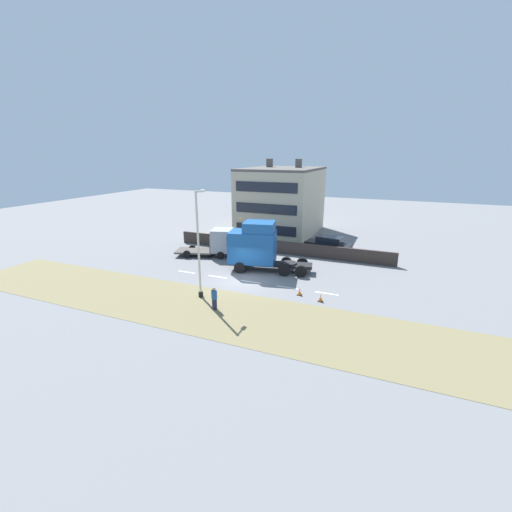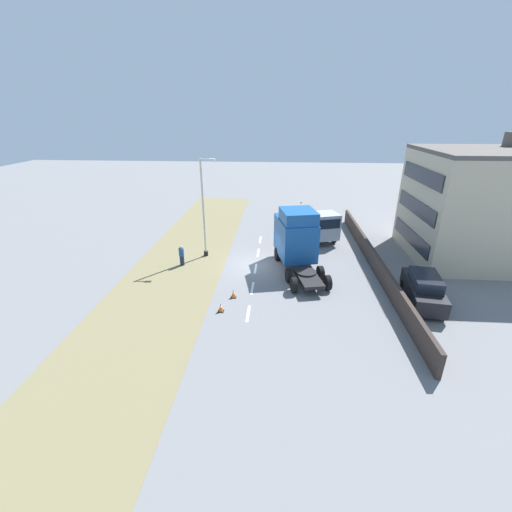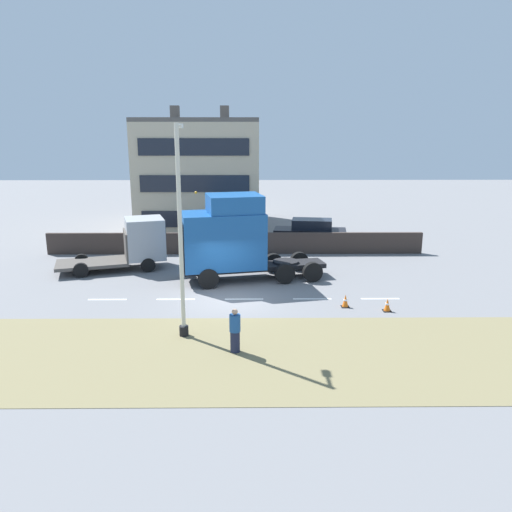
# 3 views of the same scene
# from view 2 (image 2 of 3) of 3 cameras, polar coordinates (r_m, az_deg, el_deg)

# --- Properties ---
(ground_plane) EXTENTS (120.00, 120.00, 0.00)m
(ground_plane) POSITION_cam_2_polar(r_m,az_deg,el_deg) (26.94, 0.04, -1.46)
(ground_plane) COLOR slate
(ground_plane) RESTS_ON ground
(grass_verge) EXTENTS (7.00, 44.00, 0.01)m
(grass_verge) POSITION_cam_2_polar(r_m,az_deg,el_deg) (27.96, -12.33, -1.07)
(grass_verge) COLOR olive
(grass_verge) RESTS_ON ground
(lane_markings) EXTENTS (0.16, 14.60, 0.00)m
(lane_markings) POSITION_cam_2_polar(r_m,az_deg,el_deg) (26.31, -0.07, -2.08)
(lane_markings) COLOR white
(lane_markings) RESTS_ON ground
(boundary_wall) EXTENTS (0.25, 24.00, 1.37)m
(boundary_wall) POSITION_cam_2_polar(r_m,az_deg,el_deg) (27.61, 19.01, -0.60)
(boundary_wall) COLOR #382D28
(boundary_wall) RESTS_ON ground
(building_block) EXTENTS (11.90, 8.92, 9.68)m
(building_block) POSITION_cam_2_polar(r_m,az_deg,el_deg) (32.86, 34.90, 6.82)
(building_block) COLOR #C1B293
(building_block) RESTS_ON ground
(lorry_cab) EXTENTS (4.02, 7.81, 4.67)m
(lorry_cab) POSITION_cam_2_polar(r_m,az_deg,el_deg) (26.19, 6.71, 3.03)
(lorry_cab) COLOR black
(lorry_cab) RESTS_ON ground
(flatbed_truck) EXTENTS (3.93, 6.34, 2.88)m
(flatbed_truck) POSITION_cam_2_polar(r_m,az_deg,el_deg) (31.71, 10.91, 4.85)
(flatbed_truck) COLOR #999EA3
(flatbed_truck) RESTS_ON ground
(parked_car) EXTENTS (2.48, 5.00, 1.94)m
(parked_car) POSITION_cam_2_polar(r_m,az_deg,el_deg) (23.78, 26.13, -4.93)
(parked_car) COLOR black
(parked_car) RESTS_ON ground
(lamp_post) EXTENTS (1.29, 0.35, 7.93)m
(lamp_post) POSITION_cam_2_polar(r_m,az_deg,el_deg) (27.72, -8.60, 7.02)
(lamp_post) COLOR black
(lamp_post) RESTS_ON ground
(pedestrian) EXTENTS (0.39, 0.39, 1.62)m
(pedestrian) POSITION_cam_2_polar(r_m,az_deg,el_deg) (27.19, -12.28, 0.03)
(pedestrian) COLOR #1E233D
(pedestrian) RESTS_ON ground
(traffic_cone_lead) EXTENTS (0.36, 0.36, 0.58)m
(traffic_cone_lead) POSITION_cam_2_polar(r_m,az_deg,el_deg) (22.26, -3.79, -6.26)
(traffic_cone_lead) COLOR black
(traffic_cone_lead) RESTS_ON ground
(traffic_cone_trailing) EXTENTS (0.36, 0.36, 0.58)m
(traffic_cone_trailing) POSITION_cam_2_polar(r_m,az_deg,el_deg) (20.86, -5.91, -8.51)
(traffic_cone_trailing) COLOR black
(traffic_cone_trailing) RESTS_ON ground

